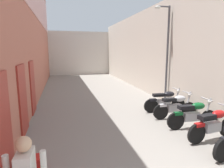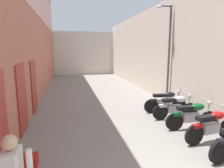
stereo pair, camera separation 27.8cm
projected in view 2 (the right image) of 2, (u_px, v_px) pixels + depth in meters
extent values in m
plane|color=gray|center=(105.00, 104.00, 9.54)|extent=(36.47, 36.47, 0.00)
cube|color=#B76651|center=(33.00, 24.00, 10.04)|extent=(0.40, 20.47, 7.96)
cube|color=#9E2D23|center=(22.00, 99.00, 6.13)|extent=(0.06, 1.10, 2.20)
cube|color=#9E2D23|center=(34.00, 86.00, 8.24)|extent=(0.06, 1.10, 2.20)
cube|color=beige|center=(153.00, 51.00, 11.76)|extent=(0.40, 20.47, 5.14)
cube|color=beige|center=(83.00, 53.00, 21.86)|extent=(9.42, 2.00, 4.63)
cylinder|color=black|center=(219.00, 152.00, 4.46)|extent=(0.61, 0.17, 0.60)
cube|color=black|center=(223.00, 141.00, 4.44)|extent=(0.30, 0.18, 0.10)
cylinder|color=black|center=(194.00, 135.00, 5.34)|extent=(0.61, 0.16, 0.60)
cube|color=#9E9EA3|center=(210.00, 128.00, 5.52)|extent=(0.58, 0.27, 0.28)
ellipsoid|color=#AD1414|center=(218.00, 115.00, 5.54)|extent=(0.51, 0.32, 0.24)
cube|color=black|center=(205.00, 118.00, 5.38)|extent=(0.54, 0.29, 0.12)
cube|color=#AD1414|center=(197.00, 126.00, 5.33)|extent=(0.30, 0.18, 0.10)
cylinder|color=black|center=(209.00, 120.00, 6.54)|extent=(0.60, 0.11, 0.60)
cylinder|color=black|center=(174.00, 122.00, 6.33)|extent=(0.60, 0.11, 0.60)
cube|color=#9E9EA3|center=(191.00, 117.00, 6.41)|extent=(0.57, 0.23, 0.28)
ellipsoid|color=#0F5123|center=(198.00, 107.00, 6.38)|extent=(0.49, 0.29, 0.24)
cube|color=black|center=(185.00, 108.00, 6.31)|extent=(0.53, 0.25, 0.12)
cylinder|color=#9E9EA3|center=(208.00, 110.00, 6.47)|extent=(0.25, 0.07, 0.77)
cylinder|color=#9E9EA3|center=(207.00, 100.00, 6.39)|extent=(0.07, 0.58, 0.04)
sphere|color=silver|center=(210.00, 103.00, 6.43)|extent=(0.14, 0.14, 0.14)
cube|color=#0F5123|center=(177.00, 114.00, 6.30)|extent=(0.29, 0.15, 0.10)
cylinder|color=black|center=(189.00, 110.00, 7.56)|extent=(0.60, 0.08, 0.60)
cylinder|color=black|center=(160.00, 112.00, 7.30)|extent=(0.60, 0.08, 0.60)
cube|color=#9E9EA3|center=(174.00, 108.00, 7.40)|extent=(0.56, 0.20, 0.28)
ellipsoid|color=#B7B7BC|center=(180.00, 99.00, 7.39)|extent=(0.48, 0.26, 0.24)
cube|color=black|center=(169.00, 100.00, 7.29)|extent=(0.52, 0.22, 0.12)
cylinder|color=#9E9EA3|center=(188.00, 102.00, 7.49)|extent=(0.25, 0.06, 0.77)
cylinder|color=#9E9EA3|center=(188.00, 93.00, 7.41)|extent=(0.04, 0.58, 0.04)
sphere|color=silver|center=(190.00, 95.00, 7.46)|extent=(0.14, 0.14, 0.14)
cube|color=#B7B7BC|center=(162.00, 106.00, 7.27)|extent=(0.28, 0.14, 0.10)
cylinder|color=black|center=(179.00, 105.00, 8.29)|extent=(0.60, 0.12, 0.60)
cylinder|color=black|center=(151.00, 106.00, 8.10)|extent=(0.60, 0.12, 0.60)
cube|color=#9E9EA3|center=(164.00, 103.00, 8.17)|extent=(0.57, 0.24, 0.28)
ellipsoid|color=black|center=(170.00, 95.00, 8.14)|extent=(0.50, 0.29, 0.24)
cube|color=black|center=(159.00, 95.00, 8.07)|extent=(0.53, 0.26, 0.12)
cylinder|color=#9E9EA3|center=(178.00, 97.00, 8.22)|extent=(0.25, 0.08, 0.77)
cylinder|color=#9E9EA3|center=(177.00, 89.00, 8.15)|extent=(0.08, 0.58, 0.04)
sphere|color=silver|center=(179.00, 91.00, 8.18)|extent=(0.14, 0.14, 0.14)
cube|color=black|center=(153.00, 100.00, 8.07)|extent=(0.29, 0.16, 0.10)
sphere|color=tan|center=(9.00, 142.00, 2.44)|extent=(0.20, 0.20, 0.20)
cylinder|color=beige|center=(30.00, 167.00, 2.55)|extent=(0.08, 0.08, 0.52)
cube|color=red|center=(27.00, 161.00, 4.36)|extent=(0.44, 0.32, 0.28)
cylinder|color=#47474C|center=(169.00, 56.00, 9.30)|extent=(0.10, 0.10, 4.69)
cylinder|color=#47474C|center=(165.00, 6.00, 8.84)|extent=(0.60, 0.07, 0.07)
ellipsoid|color=silver|center=(159.00, 7.00, 8.78)|extent=(0.28, 0.18, 0.14)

